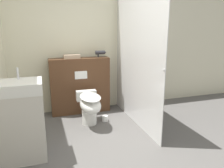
% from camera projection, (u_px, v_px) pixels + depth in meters
% --- Properties ---
extents(ground_plane, '(12.00, 12.00, 0.00)m').
position_uv_depth(ground_plane, '(125.00, 166.00, 2.50)').
color(ground_plane, '#565451').
extents(wall_back, '(8.00, 0.06, 2.50)m').
position_uv_depth(wall_back, '(86.00, 44.00, 4.09)').
color(wall_back, beige).
rests_on(wall_back, ground_plane).
extents(partition_panel, '(1.08, 0.26, 1.02)m').
position_uv_depth(partition_panel, '(80.00, 86.00, 4.04)').
color(partition_panel, '#51331E').
rests_on(partition_panel, ground_plane).
extents(shower_glass, '(0.04, 1.78, 2.17)m').
position_uv_depth(shower_glass, '(136.00, 58.00, 3.47)').
color(shower_glass, silver).
rests_on(shower_glass, ground_plane).
extents(toilet, '(0.34, 0.67, 0.51)m').
position_uv_depth(toilet, '(90.00, 106.00, 3.52)').
color(toilet, white).
rests_on(toilet, ground_plane).
extents(sink_vanity, '(0.53, 0.44, 1.10)m').
position_uv_depth(sink_vanity, '(22.00, 121.00, 2.57)').
color(sink_vanity, beige).
rests_on(sink_vanity, ground_plane).
extents(hair_drier, '(0.21, 0.07, 0.12)m').
position_uv_depth(hair_drier, '(101.00, 53.00, 4.00)').
color(hair_drier, '#2D2D33').
rests_on(hair_drier, partition_panel).
extents(folded_towel, '(0.28, 0.16, 0.07)m').
position_uv_depth(folded_towel, '(72.00, 57.00, 3.85)').
color(folded_towel, tan).
rests_on(folded_towel, partition_panel).
extents(spare_toilet_roll, '(0.10, 0.10, 0.10)m').
position_uv_depth(spare_toilet_roll, '(105.00, 119.00, 3.72)').
color(spare_toilet_roll, white).
rests_on(spare_toilet_roll, ground_plane).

